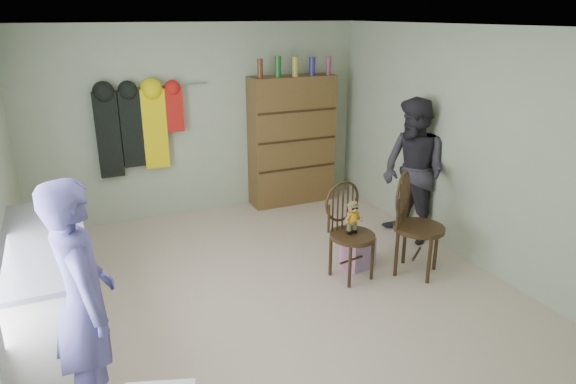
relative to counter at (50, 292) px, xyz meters
name	(u,v)px	position (x,y,z in m)	size (l,w,h in m)	color
ground_plane	(273,292)	(1.95, 0.00, -0.47)	(5.00, 5.00, 0.00)	beige
room_walls	(251,124)	(1.95, 0.53, 1.11)	(5.00, 5.00, 5.00)	#ADBA9C
counter	(50,292)	(0.00, 0.00, 0.00)	(0.64, 1.86, 0.94)	silver
chair_front	(349,226)	(2.80, 0.01, 0.09)	(0.52, 0.52, 1.01)	#382613
chair_far	(413,220)	(3.44, -0.19, 0.12)	(0.69, 0.69, 1.10)	#382613
striped_bag	(357,252)	(2.99, 0.14, -0.30)	(0.32, 0.25, 0.34)	pink
person_left	(84,304)	(0.24, -0.97, 0.38)	(0.62, 0.41, 1.70)	#514C8B
person_right	(413,171)	(3.95, 0.51, 0.38)	(0.83, 0.65, 1.71)	#2D2B33
dresser	(292,140)	(3.20, 2.30, 0.44)	(1.20, 0.39, 2.07)	brown
coat_rack	(137,128)	(1.12, 2.38, 0.78)	(1.42, 0.12, 1.09)	#99999E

